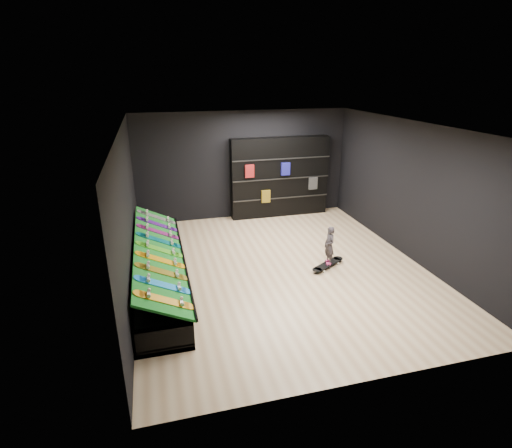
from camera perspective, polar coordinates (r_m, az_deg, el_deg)
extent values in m
cube|color=beige|center=(8.68, 3.55, -6.33)|extent=(6.00, 7.00, 0.01)
cube|color=white|center=(7.78, 4.06, 13.72)|extent=(6.00, 7.00, 0.01)
cube|color=black|center=(11.36, -1.83, 8.37)|extent=(6.00, 0.02, 3.00)
cube|color=black|center=(5.17, 16.20, -8.53)|extent=(6.00, 0.02, 3.00)
cube|color=black|center=(7.73, -17.83, 1.26)|extent=(0.02, 7.00, 3.00)
cube|color=black|center=(9.46, 21.36, 4.35)|extent=(0.02, 7.00, 3.00)
cube|color=#0F6319|center=(8.00, -13.64, -3.74)|extent=(0.92, 4.50, 0.46)
cube|color=black|center=(11.54, 3.40, 6.69)|extent=(2.84, 0.33, 2.27)
imported|color=black|center=(8.70, 10.35, -4.06)|extent=(0.14, 0.20, 0.51)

